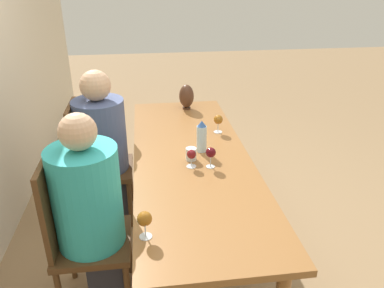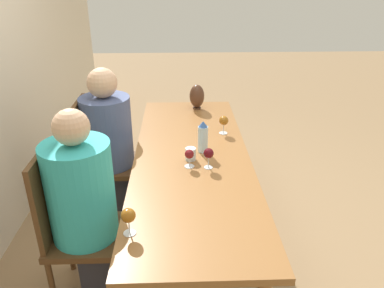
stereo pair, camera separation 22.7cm
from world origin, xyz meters
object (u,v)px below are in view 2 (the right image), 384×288
Objects in this scene: wine_glass_3 at (189,155)px; chair_far at (100,157)px; wine_glass_2 at (209,154)px; person_near at (85,205)px; vase at (197,96)px; wine_glass_0 at (224,121)px; chair_near at (72,225)px; water_tumbler at (191,154)px; wine_glass_1 at (128,216)px; water_bottle at (203,137)px; person_far at (110,141)px.

chair_far reaches higher than wine_glass_3.
person_near reaches higher than wine_glass_2.
wine_glass_0 is at bearing -162.32° from vase.
wine_glass_3 is 0.84m from chair_near.
wine_glass_0 is 1.04× the size of wine_glass_2.
person_near is at bearing 124.50° from water_tumbler.
chair_near is 0.90m from chair_far.
wine_glass_2 is 0.95m from chair_near.
chair_far is (1.24, 0.40, -0.31)m from wine_glass_1.
water_tumbler is 0.85m from wine_glass_1.
wine_glass_0 and wine_glass_1 have the same top height.
chair_far is at bearing 124.39° from vase.
vase is at bearing -13.14° from wine_glass_1.
water_bottle is 1.02× the size of vase.
vase reaches higher than wine_glass_3.
person_near reaches higher than water_bottle.
person_far is at bearing 53.82° from water_tumbler.
wine_glass_3 is 0.12× the size of chair_far.
wine_glass_2 is 0.96m from person_far.
vase is 1.04m from chair_far.
water_bottle reaches higher than vase.
person_near is at bearing 134.05° from wine_glass_0.
wine_glass_1 is at bearing 166.86° from vase.
chair_near is at bearing 180.00° from chair_far.
water_tumbler is at bearing 143.40° from water_bottle.
person_near reaches higher than chair_far.
vase is 0.18× the size of person_far.
water_bottle is at bearing -52.36° from person_near.
water_bottle is 0.23× the size of chair_near.
wine_glass_1 is 0.15× the size of chair_near.
wine_glass_1 is 0.61m from chair_near.
wine_glass_2 is at bearing -66.96° from person_near.
wine_glass_2 is at bearing -98.89° from wine_glass_3.
wine_glass_3 is 0.72m from person_near.
water_bottle is 0.90m from vase.
person_far reaches higher than vase.
wine_glass_0 is at bearing -16.08° from wine_glass_2.
water_tumbler is 0.07× the size of person_far.
person_far is (0.00, -0.09, 0.14)m from chair_far.
water_bottle is at bearing 150.12° from wine_glass_0.
wine_glass_2 is (0.66, -0.44, -0.00)m from wine_glass_1.
vase is 0.23× the size of chair_near.
person_far is at bearing 47.97° from wine_glass_3.
water_bottle is 2.68× the size of water_tumbler.
chair_near reaches higher than wine_glass_3.
wine_glass_2 is (-0.24, -0.02, -0.01)m from water_bottle.
wine_glass_2 is 0.13m from wine_glass_3.
wine_glass_0 is at bearing -26.32° from wine_glass_1.
chair_far is 0.80× the size of person_near.
water_bottle is 0.94m from chair_far.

